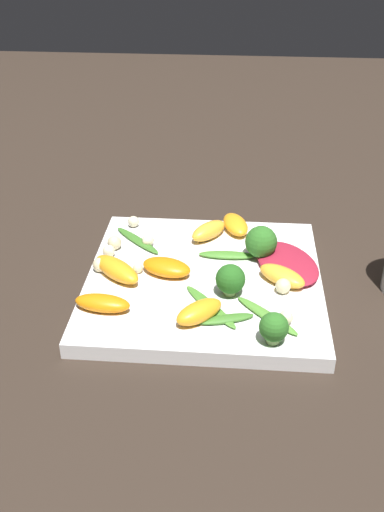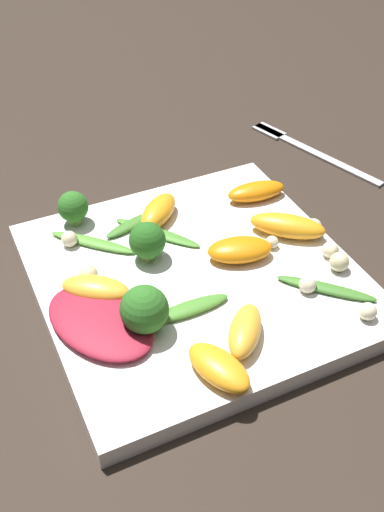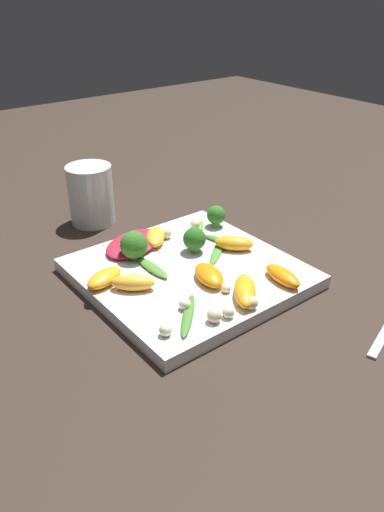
{
  "view_description": "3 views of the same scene",
  "coord_description": "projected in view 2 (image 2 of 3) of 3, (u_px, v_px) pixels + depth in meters",
  "views": [
    {
      "loc": [
        0.61,
        0.03,
        0.42
      ],
      "look_at": [
        -0.02,
        -0.02,
        0.03
      ],
      "focal_mm": 42.0,
      "sensor_mm": 36.0,
      "label": 1
    },
    {
      "loc": [
        -0.37,
        0.18,
        0.39
      ],
      "look_at": [
        0.01,
        0.0,
        0.03
      ],
      "focal_mm": 42.0,
      "sensor_mm": 36.0,
      "label": 2
    },
    {
      "loc": [
        -0.38,
        -0.49,
        0.38
      ],
      "look_at": [
        -0.0,
        -0.01,
        0.04
      ],
      "focal_mm": 35.0,
      "sensor_mm": 36.0,
      "label": 3
    }
  ],
  "objects": [
    {
      "name": "macadamia_nut_2",
      "position": [
        368.0,
        311.0,
        0.5
      ],
      "size": [
        0.02,
        0.02,
        0.02
      ],
      "color": "beige",
      "rests_on": "plate"
    },
    {
      "name": "orange_segment_3",
      "position": [
        239.0,
        249.0,
        0.56
      ],
      "size": [
        0.05,
        0.07,
        0.02
      ],
      "color": "orange",
      "rests_on": "plate"
    },
    {
      "name": "macadamia_nut_0",
      "position": [
        330.0,
        250.0,
        0.57
      ],
      "size": [
        0.02,
        0.02,
        0.02
      ],
      "color": "beige",
      "rests_on": "plate"
    },
    {
      "name": "macadamia_nut_1",
      "position": [
        311.0,
        225.0,
        0.59
      ],
      "size": [
        0.02,
        0.02,
        0.02
      ],
      "color": "beige",
      "rests_on": "plate"
    },
    {
      "name": "macadamia_nut_6",
      "position": [
        88.0,
        274.0,
        0.54
      ],
      "size": [
        0.02,
        0.02,
        0.02
      ],
      "color": "beige",
      "rests_on": "plate"
    },
    {
      "name": "macadamia_nut_7",
      "position": [
        308.0,
        285.0,
        0.53
      ],
      "size": [
        0.02,
        0.02,
        0.02
      ],
      "color": "beige",
      "rests_on": "plate"
    },
    {
      "name": "broccoli_floret_2",
      "position": [
        147.0,
        241.0,
        0.56
      ],
      "size": [
        0.03,
        0.03,
        0.04
      ],
      "color": "#7A9E51",
      "rests_on": "plate"
    },
    {
      "name": "arugula_sprig_3",
      "position": [
        157.0,
        233.0,
        0.59
      ],
      "size": [
        0.08,
        0.07,
        0.0
      ],
      "color": "#47842D",
      "rests_on": "plate"
    },
    {
      "name": "radicchio_leaf_0",
      "position": [
        100.0,
        321.0,
        0.5
      ],
      "size": [
        0.12,
        0.1,
        0.01
      ],
      "color": "maroon",
      "rests_on": "plate"
    },
    {
      "name": "macadamia_nut_3",
      "position": [
        274.0,
        245.0,
        0.57
      ],
      "size": [
        0.01,
        0.01,
        0.01
      ],
      "color": "beige",
      "rests_on": "plate"
    },
    {
      "name": "orange_segment_4",
      "position": [
        287.0,
        226.0,
        0.59
      ],
      "size": [
        0.07,
        0.08,
        0.02
      ],
      "color": "orange",
      "rests_on": "plate"
    },
    {
      "name": "orange_segment_2",
      "position": [
        256.0,
        191.0,
        0.64
      ],
      "size": [
        0.03,
        0.07,
        0.02
      ],
      "color": "orange",
      "rests_on": "plate"
    },
    {
      "name": "arugula_sprig_0",
      "position": [
        190.0,
        308.0,
        0.51
      ],
      "size": [
        0.02,
        0.07,
        0.01
      ],
      "color": "#47842D",
      "rests_on": "plate"
    },
    {
      "name": "orange_segment_0",
      "position": [
        96.0,
        289.0,
        0.52
      ],
      "size": [
        0.06,
        0.07,
        0.02
      ],
      "color": "#FCAD33",
      "rests_on": "plate"
    },
    {
      "name": "plate",
      "position": [
        196.0,
        279.0,
        0.56
      ],
      "size": [
        0.28,
        0.28,
        0.02
      ],
      "color": "white",
      "rests_on": "ground_plane"
    },
    {
      "name": "broccoli_floret_1",
      "position": [
        73.0,
        207.0,
        0.6
      ],
      "size": [
        0.03,
        0.03,
        0.04
      ],
      "color": "#84AD5B",
      "rests_on": "plate"
    },
    {
      "name": "ground_plane",
      "position": [
        196.0,
        286.0,
        0.57
      ],
      "size": [
        2.4,
        2.4,
        0.0
      ],
      "primitive_type": "plane",
      "color": "#2D231C"
    },
    {
      "name": "macadamia_nut_4",
      "position": [
        69.0,
        239.0,
        0.58
      ],
      "size": [
        0.02,
        0.02,
        0.02
      ],
      "color": "beige",
      "rests_on": "plate"
    },
    {
      "name": "arugula_sprig_4",
      "position": [
        93.0,
        242.0,
        0.58
      ],
      "size": [
        0.07,
        0.07,
        0.01
      ],
      "color": "#518E33",
      "rests_on": "plate"
    },
    {
      "name": "orange_segment_6",
      "position": [
        248.0,
        330.0,
        0.49
      ],
      "size": [
        0.06,
        0.06,
        0.02
      ],
      "color": "#FCAD33",
      "rests_on": "plate"
    },
    {
      "name": "macadamia_nut_5",
      "position": [
        339.0,
        262.0,
        0.55
      ],
      "size": [
        0.02,
        0.02,
        0.02
      ],
      "color": "beige",
      "rests_on": "plate"
    },
    {
      "name": "orange_segment_1",
      "position": [
        162.0,
        210.0,
        0.61
      ],
      "size": [
        0.06,
        0.06,
        0.02
      ],
      "color": "orange",
      "rests_on": "plate"
    },
    {
      "name": "arugula_sprig_2",
      "position": [
        131.0,
        224.0,
        0.6
      ],
      "size": [
        0.03,
        0.06,
        0.01
      ],
      "color": "#3D7528",
      "rests_on": "plate"
    },
    {
      "name": "arugula_sprig_1",
      "position": [
        326.0,
        288.0,
        0.53
      ],
      "size": [
        0.07,
        0.07,
        0.01
      ],
      "color": "#3D7528",
      "rests_on": "plate"
    },
    {
      "name": "fork",
      "position": [
        301.0,
        145.0,
        0.76
      ],
      "size": [
        0.19,
        0.07,
        0.01
      ],
      "color": "#B2B2B7",
      "rests_on": "ground_plane"
    },
    {
      "name": "broccoli_floret_0",
      "position": [
        144.0,
        310.0,
        0.49
      ],
      "size": [
        0.04,
        0.04,
        0.04
      ],
      "color": "#7A9E51",
      "rests_on": "plate"
    },
    {
      "name": "orange_segment_5",
      "position": [
        219.0,
        367.0,
        0.46
      ],
      "size": [
        0.07,
        0.05,
        0.02
      ],
      "color": "orange",
      "rests_on": "plate"
    }
  ]
}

